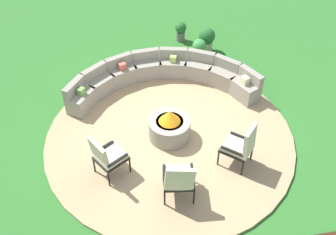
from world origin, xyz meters
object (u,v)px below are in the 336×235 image
at_px(lounge_chair_front_left, 107,156).
at_px(potted_plant_0, 181,30).
at_px(lounge_chair_front_right, 179,178).
at_px(lounge_chair_back_left, 241,145).
at_px(potted_plant_1, 207,38).
at_px(potted_plant_2, 199,49).
at_px(curved_stone_bench, 162,77).
at_px(fire_pit, 170,127).

xyz_separation_m(lounge_chair_front_left, potted_plant_0, (2.48, 4.90, -0.27)).
height_order(lounge_chair_front_left, lounge_chair_front_right, lounge_chair_front_left).
height_order(lounge_chair_front_left, lounge_chair_back_left, lounge_chair_front_left).
height_order(lounge_chair_back_left, potted_plant_1, lounge_chair_back_left).
xyz_separation_m(lounge_chair_front_right, potted_plant_2, (1.48, 4.54, -0.21)).
bearing_deg(potted_plant_2, lounge_chair_front_left, -126.44).
bearing_deg(lounge_chair_back_left, lounge_chair_front_right, 154.07).
distance_m(curved_stone_bench, lounge_chair_back_left, 3.11).
bearing_deg(potted_plant_1, fire_pit, -116.73).
relative_size(potted_plant_0, potted_plant_2, 0.90).
bearing_deg(potted_plant_1, lounge_chair_back_left, -95.32).
bearing_deg(fire_pit, lounge_chair_back_left, -39.34).
bearing_deg(lounge_chair_front_left, lounge_chair_back_left, 53.07).
height_order(fire_pit, curved_stone_bench, fire_pit).
bearing_deg(potted_plant_2, curved_stone_bench, -139.09).
bearing_deg(potted_plant_2, lounge_chair_back_left, -91.15).
height_order(fire_pit, potted_plant_1, fire_pit).
bearing_deg(fire_pit, potted_plant_2, 64.86).
bearing_deg(lounge_chair_front_right, fire_pit, 93.16).
relative_size(lounge_chair_front_right, potted_plant_1, 1.38).
distance_m(fire_pit, potted_plant_2, 3.20).
bearing_deg(lounge_chair_front_left, potted_plant_1, 110.73).
xyz_separation_m(lounge_chair_front_right, lounge_chair_back_left, (1.40, 0.60, 0.02)).
distance_m(fire_pit, curved_stone_bench, 1.83).
bearing_deg(potted_plant_1, potted_plant_0, 132.50).
bearing_deg(curved_stone_bench, lounge_chair_front_right, -94.12).
height_order(lounge_chair_front_right, potted_plant_1, lounge_chair_front_right).
distance_m(fire_pit, lounge_chair_back_left, 1.67).
distance_m(lounge_chair_front_left, potted_plant_2, 4.67).
distance_m(fire_pit, potted_plant_0, 4.17).
bearing_deg(curved_stone_bench, lounge_chair_front_left, -119.85).
bearing_deg(lounge_chair_front_left, fire_pit, 88.38).
bearing_deg(lounge_chair_back_left, fire_pit, 91.65).
distance_m(lounge_chair_front_left, lounge_chair_back_left, 2.70).
distance_m(lounge_chair_front_right, potted_plant_0, 5.81).
relative_size(curved_stone_bench, lounge_chair_front_right, 4.72).
distance_m(curved_stone_bench, potted_plant_0, 2.40).
distance_m(curved_stone_bench, potted_plant_2, 1.63).
distance_m(lounge_chair_front_left, potted_plant_0, 5.49).
relative_size(potted_plant_0, potted_plant_1, 0.83).
bearing_deg(potted_plant_2, lounge_chair_front_right, -108.05).
bearing_deg(lounge_chair_front_right, lounge_chair_back_left, 30.44).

